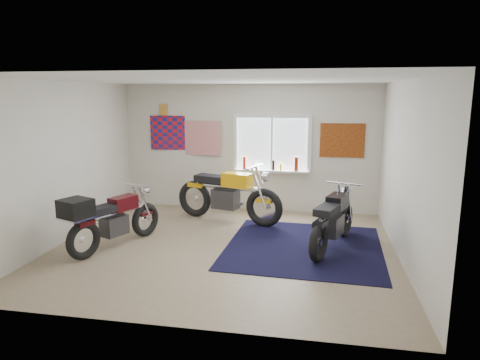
% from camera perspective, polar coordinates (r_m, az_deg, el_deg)
% --- Properties ---
extents(ground, '(5.50, 5.50, 0.00)m').
position_cam_1_polar(ground, '(7.13, -2.13, -8.99)').
color(ground, '#9E896B').
rests_on(ground, ground).
extents(room_shell, '(5.50, 5.50, 5.50)m').
position_cam_1_polar(room_shell, '(6.74, -2.23, 4.21)').
color(room_shell, white).
rests_on(room_shell, ground).
extents(navy_rug, '(2.61, 2.71, 0.01)m').
position_cam_1_polar(navy_rug, '(7.22, 8.49, -8.80)').
color(navy_rug, black).
rests_on(navy_rug, ground).
extents(window_assembly, '(1.66, 0.17, 1.26)m').
position_cam_1_polar(window_assembly, '(9.11, 4.26, 4.31)').
color(window_assembly, white).
rests_on(window_assembly, room_shell).
extents(oil_bottles, '(1.19, 0.09, 0.30)m').
position_cam_1_polar(oil_bottles, '(9.08, 4.72, 2.11)').
color(oil_bottles, maroon).
rests_on(oil_bottles, window_assembly).
extents(flag_display, '(1.60, 0.10, 1.17)m').
position_cam_1_polar(flag_display, '(9.62, -10.21, 9.19)').
color(flag_display, red).
rests_on(flag_display, room_shell).
extents(triumph_poster, '(0.90, 0.03, 0.70)m').
position_cam_1_polar(triumph_poster, '(9.07, 13.47, 5.15)').
color(triumph_poster, '#A54C14').
rests_on(triumph_poster, room_shell).
extents(yellow_triumph, '(2.26, 0.91, 1.17)m').
position_cam_1_polar(yellow_triumph, '(8.44, -1.66, -2.12)').
color(yellow_triumph, black).
rests_on(yellow_triumph, ground).
extents(black_chrome_bike, '(0.85, 1.90, 1.01)m').
position_cam_1_polar(black_chrome_bike, '(7.14, 12.28, -5.46)').
color(black_chrome_bike, black).
rests_on(black_chrome_bike, navy_rug).
extents(maroon_tourer, '(1.00, 1.86, 0.97)m').
position_cam_1_polar(maroon_tourer, '(7.21, -17.13, -5.04)').
color(maroon_tourer, black).
rests_on(maroon_tourer, ground).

